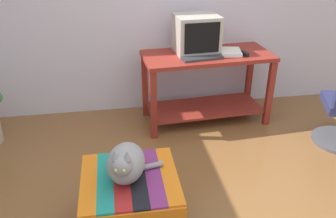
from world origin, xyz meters
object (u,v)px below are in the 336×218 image
at_px(cat, 126,163).
at_px(stapler, 245,54).
at_px(book, 231,52).
at_px(ottoman_with_blanket, 131,203).
at_px(desk, 206,76).
at_px(keyboard, 202,58).
at_px(tv_monitor, 196,34).

distance_m(cat, stapler, 1.86).
bearing_deg(book, cat, -118.68).
bearing_deg(ottoman_with_blanket, desk, 58.17).
bearing_deg(keyboard, desk, 47.47).
xyz_separation_m(keyboard, book, (0.32, 0.11, 0.01)).
height_order(tv_monitor, keyboard, tv_monitor).
bearing_deg(stapler, book, 139.95).
bearing_deg(keyboard, stapler, -4.71).
relative_size(keyboard, ottoman_with_blanket, 0.63).
height_order(book, cat, book).
distance_m(tv_monitor, ottoman_with_blanket, 1.86).
distance_m(tv_monitor, cat, 1.77).
bearing_deg(desk, ottoman_with_blanket, -125.65).
height_order(tv_monitor, stapler, tv_monitor).
bearing_deg(ottoman_with_blanket, book, 51.47).
relative_size(desk, ottoman_with_blanket, 2.10).
bearing_deg(stapler, desk, 156.65).
bearing_deg(keyboard, book, 10.37).
xyz_separation_m(desk, cat, (-0.91, -1.45, 0.04)).
xyz_separation_m(tv_monitor, book, (0.33, -0.11, -0.16)).
relative_size(tv_monitor, book, 1.80).
relative_size(desk, tv_monitor, 2.99).
relative_size(book, cat, 0.61).
height_order(book, ottoman_with_blanket, book).
height_order(tv_monitor, cat, tv_monitor).
relative_size(keyboard, stapler, 3.64).
relative_size(ottoman_with_blanket, cat, 1.56).
height_order(desk, ottoman_with_blanket, desk).
bearing_deg(cat, tv_monitor, 75.44).
relative_size(desk, keyboard, 3.34).
bearing_deg(cat, keyboard, 71.39).
relative_size(keyboard, cat, 0.98).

